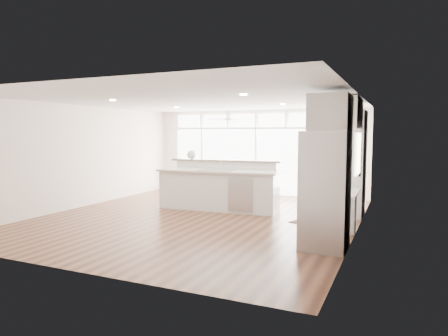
% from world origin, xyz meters
% --- Properties ---
extents(floor, '(7.00, 8.00, 0.02)m').
position_xyz_m(floor, '(0.00, 0.00, -0.01)').
color(floor, '#422214').
rests_on(floor, ground).
extents(ceiling, '(7.00, 8.00, 0.02)m').
position_xyz_m(ceiling, '(0.00, 0.00, 2.70)').
color(ceiling, silver).
rests_on(ceiling, wall_back).
extents(wall_back, '(7.00, 0.04, 2.70)m').
position_xyz_m(wall_back, '(0.00, 4.00, 1.35)').
color(wall_back, white).
rests_on(wall_back, floor).
extents(wall_front, '(7.00, 0.04, 2.70)m').
position_xyz_m(wall_front, '(0.00, -4.00, 1.35)').
color(wall_front, white).
rests_on(wall_front, floor).
extents(wall_left, '(0.04, 8.00, 2.70)m').
position_xyz_m(wall_left, '(-3.50, 0.00, 1.35)').
color(wall_left, white).
rests_on(wall_left, floor).
extents(wall_right, '(0.04, 8.00, 2.70)m').
position_xyz_m(wall_right, '(3.50, 0.00, 1.35)').
color(wall_right, white).
rests_on(wall_right, floor).
extents(glass_wall, '(5.80, 0.06, 2.08)m').
position_xyz_m(glass_wall, '(0.00, 3.94, 1.05)').
color(glass_wall, white).
rests_on(glass_wall, wall_back).
extents(transom_row, '(5.90, 0.06, 0.40)m').
position_xyz_m(transom_row, '(0.00, 3.94, 2.38)').
color(transom_row, white).
rests_on(transom_row, wall_back).
extents(desk_window, '(0.04, 0.85, 0.85)m').
position_xyz_m(desk_window, '(3.46, 0.30, 1.55)').
color(desk_window, white).
rests_on(desk_window, wall_right).
extents(ceiling_fan, '(1.16, 1.16, 0.32)m').
position_xyz_m(ceiling_fan, '(-0.50, 2.80, 2.48)').
color(ceiling_fan, silver).
rests_on(ceiling_fan, ceiling).
extents(recessed_lights, '(3.40, 3.00, 0.02)m').
position_xyz_m(recessed_lights, '(0.00, 0.20, 2.68)').
color(recessed_lights, white).
rests_on(recessed_lights, ceiling).
extents(oven_cabinet, '(0.64, 1.20, 2.50)m').
position_xyz_m(oven_cabinet, '(3.17, 1.80, 1.25)').
color(oven_cabinet, white).
rests_on(oven_cabinet, floor).
extents(desk_nook, '(0.72, 1.30, 0.76)m').
position_xyz_m(desk_nook, '(3.13, 0.30, 0.38)').
color(desk_nook, white).
rests_on(desk_nook, floor).
extents(upper_cabinets, '(0.64, 1.30, 0.64)m').
position_xyz_m(upper_cabinets, '(3.17, 0.30, 2.35)').
color(upper_cabinets, white).
rests_on(upper_cabinets, wall_right).
extents(refrigerator, '(0.76, 0.90, 2.00)m').
position_xyz_m(refrigerator, '(3.11, -1.35, 1.00)').
color(refrigerator, '#AAABAF').
rests_on(refrigerator, floor).
extents(fridge_cabinet, '(0.64, 0.90, 0.60)m').
position_xyz_m(fridge_cabinet, '(3.17, -1.35, 2.30)').
color(fridge_cabinet, white).
rests_on(fridge_cabinet, wall_right).
extents(framed_photos, '(0.06, 0.22, 0.80)m').
position_xyz_m(framed_photos, '(3.46, 0.92, 1.40)').
color(framed_photos, black).
rests_on(framed_photos, wall_right).
extents(kitchen_island, '(3.24, 1.39, 1.26)m').
position_xyz_m(kitchen_island, '(0.01, 1.04, 0.63)').
color(kitchen_island, white).
rests_on(kitchen_island, floor).
extents(rug, '(1.01, 0.86, 0.01)m').
position_xyz_m(rug, '(2.54, 0.47, 0.01)').
color(rug, '#3E2213').
rests_on(rug, floor).
extents(office_chair, '(0.62, 0.60, 0.94)m').
position_xyz_m(office_chair, '(2.55, 0.38, 0.47)').
color(office_chair, black).
rests_on(office_chair, floor).
extents(fishbowl, '(0.28, 0.28, 0.25)m').
position_xyz_m(fishbowl, '(-0.97, 1.38, 1.38)').
color(fishbowl, silver).
rests_on(fishbowl, kitchen_island).
extents(monitor, '(0.14, 0.46, 0.38)m').
position_xyz_m(monitor, '(3.05, 0.30, 0.95)').
color(monitor, black).
rests_on(monitor, desk_nook).
extents(keyboard, '(0.12, 0.30, 0.01)m').
position_xyz_m(keyboard, '(2.88, 0.30, 0.77)').
color(keyboard, silver).
rests_on(keyboard, desk_nook).
extents(potted_plant, '(0.32, 0.36, 0.26)m').
position_xyz_m(potted_plant, '(3.17, 1.80, 2.63)').
color(potted_plant, '#2F5A26').
rests_on(potted_plant, oven_cabinet).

